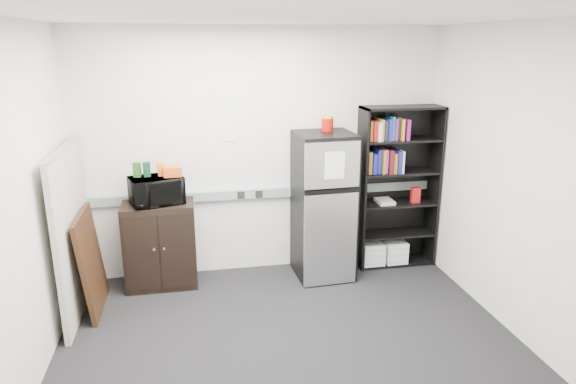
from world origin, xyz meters
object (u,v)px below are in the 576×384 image
object	(u,v)px
bookshelf	(396,184)
microwave	(156,190)
cubicle_partition	(73,232)
refrigerator	(324,206)
cabinet	(161,244)

from	to	relation	value
bookshelf	microwave	size ratio (longest dim) A/B	3.61
cubicle_partition	bookshelf	bearing A→B (deg)	8.13
cubicle_partition	refrigerator	distance (m)	2.55
cabinet	refrigerator	xyz separation A→B (m)	(1.76, -0.08, 0.34)
microwave	cabinet	bearing A→B (deg)	72.33
bookshelf	microwave	distance (m)	2.65
cabinet	microwave	size ratio (longest dim) A/B	1.79
cabinet	refrigerator	bearing A→B (deg)	-2.60
bookshelf	cubicle_partition	xyz separation A→B (m)	(-3.41, -0.49, -0.16)
microwave	refrigerator	world-z (taller)	refrigerator
cubicle_partition	cabinet	distance (m)	0.94
bookshelf	cabinet	distance (m)	2.70
microwave	refrigerator	bearing A→B (deg)	-19.76
cabinet	microwave	xyz separation A→B (m)	(-0.00, -0.02, 0.60)
cubicle_partition	microwave	xyz separation A→B (m)	(0.76, 0.40, 0.25)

